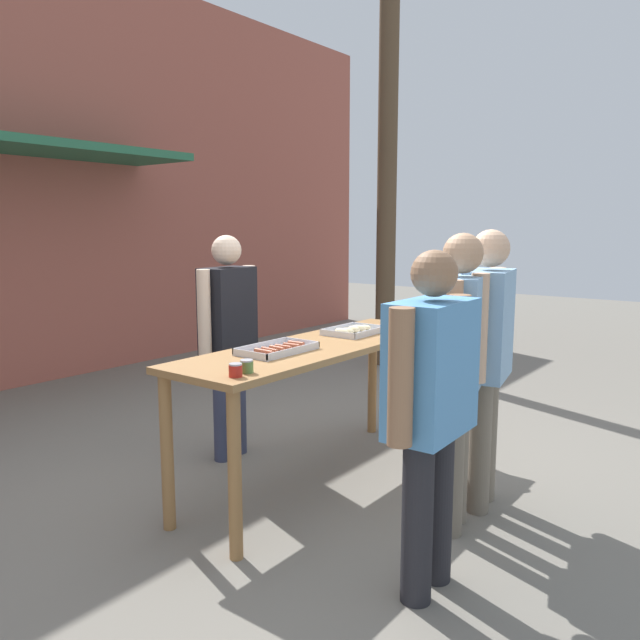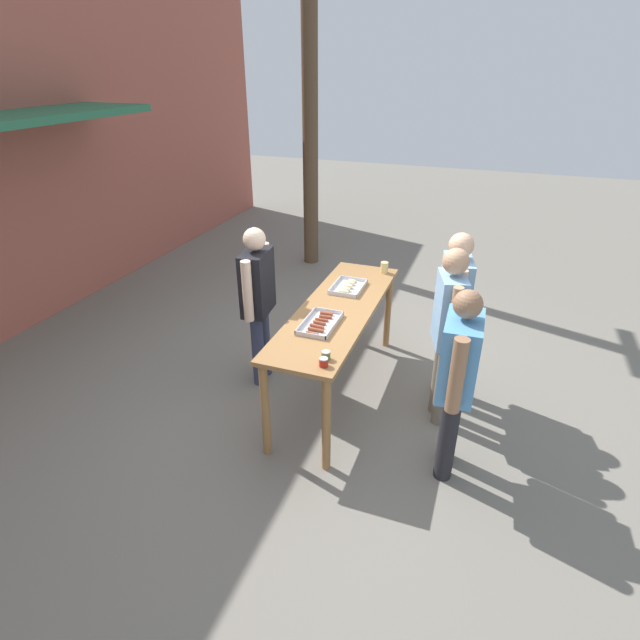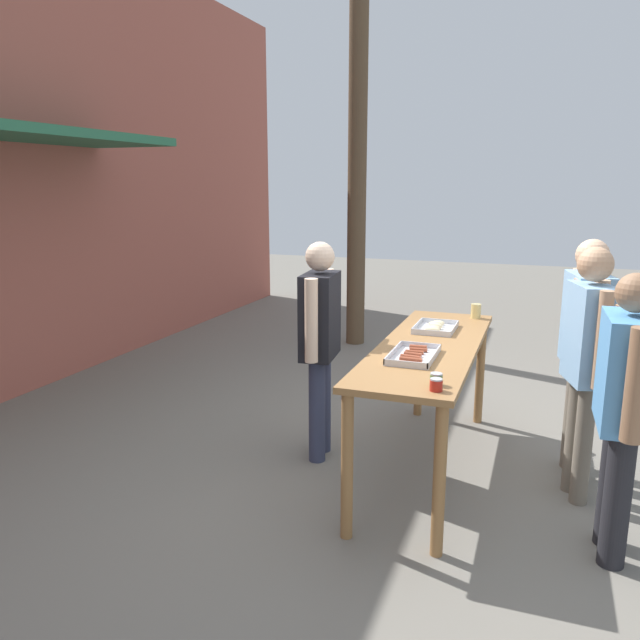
# 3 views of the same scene
# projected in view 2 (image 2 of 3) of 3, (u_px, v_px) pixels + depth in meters

# --- Properties ---
(ground_plane) EXTENTS (24.00, 24.00, 0.00)m
(ground_plane) POSITION_uv_depth(u_px,v_px,m) (336.00, 390.00, 4.97)
(ground_plane) COLOR slate
(serving_table) EXTENTS (2.20, 0.65, 0.92)m
(serving_table) POSITION_uv_depth(u_px,v_px,m) (337.00, 320.00, 4.60)
(serving_table) COLOR olive
(serving_table) RESTS_ON ground
(food_tray_sausages) EXTENTS (0.48, 0.27, 0.04)m
(food_tray_sausages) POSITION_uv_depth(u_px,v_px,m) (320.00, 324.00, 4.23)
(food_tray_sausages) COLOR silver
(food_tray_sausages) RESTS_ON serving_table
(food_tray_buns) EXTENTS (0.41, 0.29, 0.06)m
(food_tray_buns) POSITION_uv_depth(u_px,v_px,m) (348.00, 287.00, 4.89)
(food_tray_buns) COLOR silver
(food_tray_buns) RESTS_ON serving_table
(condiment_jar_mustard) EXTENTS (0.07, 0.07, 0.07)m
(condiment_jar_mustard) POSITION_uv_depth(u_px,v_px,m) (324.00, 362.00, 3.66)
(condiment_jar_mustard) COLOR #B22319
(condiment_jar_mustard) RESTS_ON serving_table
(condiment_jar_ketchup) EXTENTS (0.07, 0.07, 0.07)m
(condiment_jar_ketchup) POSITION_uv_depth(u_px,v_px,m) (326.00, 355.00, 3.74)
(condiment_jar_ketchup) COLOR #567A38
(condiment_jar_ketchup) RESTS_ON serving_table
(beer_cup) EXTENTS (0.08, 0.08, 0.12)m
(beer_cup) POSITION_uv_depth(u_px,v_px,m) (384.00, 268.00, 5.25)
(beer_cup) COLOR #DBC67A
(beer_cup) RESTS_ON serving_table
(person_server_behind_table) EXTENTS (0.58, 0.26, 1.60)m
(person_server_behind_table) POSITION_uv_depth(u_px,v_px,m) (258.00, 294.00, 4.72)
(person_server_behind_table) COLOR #333851
(person_server_behind_table) RESTS_ON ground
(person_customer_holding_hotdog) EXTENTS (0.67, 0.27, 1.56)m
(person_customer_holding_hotdog) POSITION_uv_depth(u_px,v_px,m) (458.00, 372.00, 3.61)
(person_customer_holding_hotdog) COLOR #232328
(person_customer_holding_hotdog) RESTS_ON ground
(person_customer_with_cup) EXTENTS (0.61, 0.32, 1.64)m
(person_customer_with_cup) POSITION_uv_depth(u_px,v_px,m) (453.00, 305.00, 4.46)
(person_customer_with_cup) COLOR #756B5B
(person_customer_with_cup) RESTS_ON ground
(person_customer_waiting_in_line) EXTENTS (0.51, 0.30, 1.62)m
(person_customer_waiting_in_line) POSITION_uv_depth(u_px,v_px,m) (448.00, 322.00, 4.15)
(person_customer_waiting_in_line) COLOR #756B5B
(person_customer_waiting_in_line) RESTS_ON ground
(utility_pole) EXTENTS (1.10, 0.23, 5.62)m
(utility_pole) POSITION_uv_depth(u_px,v_px,m) (310.00, 62.00, 6.80)
(utility_pole) COLOR brown
(utility_pole) RESTS_ON ground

